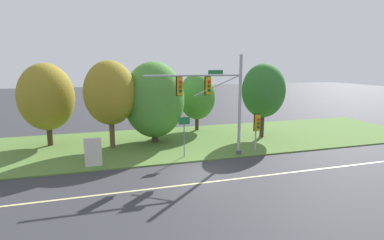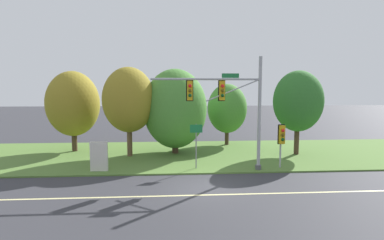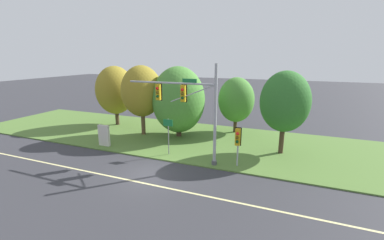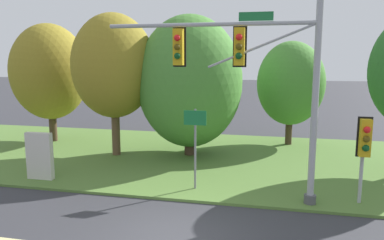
% 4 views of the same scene
% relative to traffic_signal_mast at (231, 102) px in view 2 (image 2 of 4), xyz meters
% --- Properties ---
extents(ground_plane, '(160.00, 160.00, 0.00)m').
position_rel_traffic_signal_mast_xyz_m(ground_plane, '(-2.05, -3.09, -4.57)').
color(ground_plane, '#333338').
extents(lane_stripe, '(36.00, 0.16, 0.01)m').
position_rel_traffic_signal_mast_xyz_m(lane_stripe, '(-2.05, -4.29, -4.57)').
color(lane_stripe, beige).
rests_on(lane_stripe, ground).
extents(grass_verge, '(48.00, 11.50, 0.10)m').
position_rel_traffic_signal_mast_xyz_m(grass_verge, '(-2.05, 5.16, -4.52)').
color(grass_verge, '#517533').
rests_on(grass_verge, ground).
extents(traffic_signal_mast, '(7.20, 0.49, 7.37)m').
position_rel_traffic_signal_mast_xyz_m(traffic_signal_mast, '(0.00, 0.00, 0.00)').
color(traffic_signal_mast, '#9EA0A5').
rests_on(traffic_signal_mast, grass_verge).
extents(pedestrian_signal_near_kerb, '(0.46, 0.55, 2.94)m').
position_rel_traffic_signal_mast_xyz_m(pedestrian_signal_near_kerb, '(3.53, 0.26, -2.36)').
color(pedestrian_signal_near_kerb, '#9EA0A5').
rests_on(pedestrian_signal_near_kerb, grass_verge).
extents(route_sign_post, '(0.83, 0.08, 3.00)m').
position_rel_traffic_signal_mast_xyz_m(route_sign_post, '(-2.18, 0.59, -2.49)').
color(route_sign_post, slate).
rests_on(route_sign_post, grass_verge).
extents(tree_nearest_road, '(4.39, 4.39, 6.80)m').
position_rel_traffic_signal_mast_xyz_m(tree_nearest_road, '(-12.11, 6.87, -0.42)').
color(tree_nearest_road, '#423021').
rests_on(tree_nearest_road, grass_verge).
extents(tree_left_of_mast, '(4.08, 4.08, 7.01)m').
position_rel_traffic_signal_mast_xyz_m(tree_left_of_mast, '(-7.13, 4.66, -0.03)').
color(tree_left_of_mast, brown).
rests_on(tree_left_of_mast, grass_verge).
extents(tree_behind_signpost, '(5.19, 5.19, 6.94)m').
position_rel_traffic_signal_mast_xyz_m(tree_behind_signpost, '(-3.51, 5.50, -0.79)').
color(tree_behind_signpost, '#423021').
rests_on(tree_behind_signpost, grass_verge).
extents(tree_mid_verge, '(3.72, 3.72, 5.78)m').
position_rel_traffic_signal_mast_xyz_m(tree_mid_verge, '(1.45, 8.99, -1.02)').
color(tree_mid_verge, '#423021').
rests_on(tree_mid_verge, grass_verge).
extents(tree_tall_centre, '(3.92, 3.92, 6.78)m').
position_rel_traffic_signal_mast_xyz_m(tree_tall_centre, '(6.34, 4.39, -0.16)').
color(tree_tall_centre, '#423021').
rests_on(tree_tall_centre, grass_verge).
extents(info_kiosk, '(1.10, 0.24, 1.90)m').
position_rel_traffic_signal_mast_xyz_m(info_kiosk, '(-8.51, 0.34, -3.53)').
color(info_kiosk, beige).
rests_on(info_kiosk, grass_verge).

